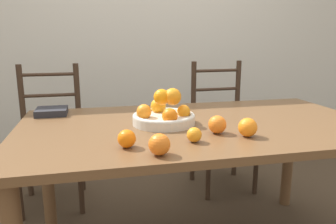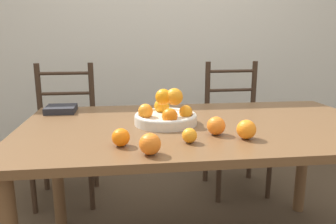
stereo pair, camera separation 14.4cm
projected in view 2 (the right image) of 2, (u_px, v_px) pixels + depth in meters
The scene contains 11 objects.
wall_back at pixel (165, 22), 2.98m from camera, with size 8.00×0.06×2.60m.
dining_table at pixel (201, 141), 1.62m from camera, with size 1.74×0.98×0.75m.
fruit_bowl at pixel (166, 114), 1.59m from camera, with size 0.30×0.30×0.18m.
orange_loose_0 at pixel (121, 137), 1.27m from camera, with size 0.07×0.07×0.07m.
orange_loose_1 at pixel (216, 126), 1.41m from camera, with size 0.08×0.08×0.08m.
orange_loose_2 at pixel (246, 129), 1.36m from camera, with size 0.08×0.08×0.08m.
orange_loose_3 at pixel (190, 135), 1.31m from camera, with size 0.06×0.06×0.06m.
orange_loose_4 at pixel (150, 144), 1.17m from camera, with size 0.08×0.08×0.08m.
chair_left at pixel (65, 137), 2.36m from camera, with size 0.42×0.40×0.98m.
chair_right at pixel (235, 130), 2.51m from camera, with size 0.43×0.41×0.98m.
book_stack at pixel (61, 109), 1.85m from camera, with size 0.16×0.16×0.04m.
Camera 2 is at (-0.36, -1.52, 1.16)m, focal length 35.00 mm.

